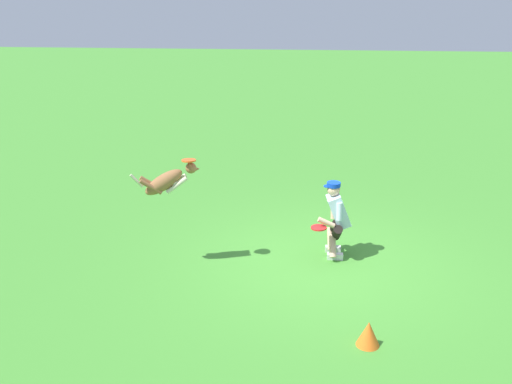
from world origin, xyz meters
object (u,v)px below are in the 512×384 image
object	(u,v)px
dog	(167,181)
training_cone	(368,334)
frisbee_flying	(189,160)
person	(336,217)
frisbee_held	(319,228)

from	to	relation	value
dog	training_cone	distance (m)	3.80
frisbee_flying	person	bearing A→B (deg)	-168.89
person	dog	world-z (taller)	dog
frisbee_held	dog	bearing A→B (deg)	6.24
frisbee_held	training_cone	distance (m)	2.40
dog	training_cone	bearing A→B (deg)	-49.68
dog	frisbee_flying	distance (m)	0.47
dog	frisbee_flying	bearing A→B (deg)	-4.10
dog	frisbee_flying	size ratio (longest dim) A/B	4.71
dog	person	bearing A→B (deg)	-4.32
person	dog	bearing A→B (deg)	6.52
dog	training_cone	size ratio (longest dim) A/B	3.16
person	frisbee_flying	distance (m)	2.58
frisbee_held	frisbee_flying	bearing A→B (deg)	5.38
dog	frisbee_held	distance (m)	2.52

